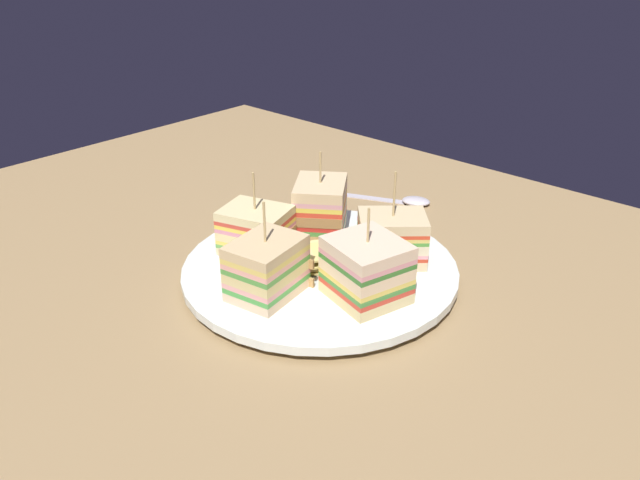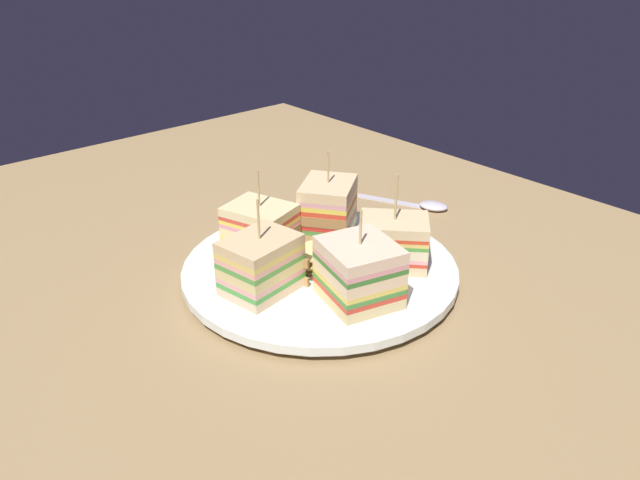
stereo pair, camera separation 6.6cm
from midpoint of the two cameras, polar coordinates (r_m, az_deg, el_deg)
name	(u,v)px [view 2 (the right image)]	position (r cm, az deg, el deg)	size (l,w,h in cm)	color
ground_plane	(320,285)	(68.80, 2.76, -4.21)	(119.27, 85.10, 1.80)	#9C7D52
plate	(320,270)	(67.82, 2.79, -2.83)	(29.47, 29.47, 1.68)	white
sandwich_wedge_0	(264,266)	(61.31, -2.08, -2.49)	(6.57, 7.95, 9.91)	beige
sandwich_wedge_1	(359,272)	(60.44, 6.68, -3.00)	(8.60, 8.11, 9.54)	#E2C686
sandwich_wedge_2	(393,242)	(67.30, 9.43, -0.25)	(8.88, 8.77, 10.25)	#D9B788
sandwich_wedge_3	(328,209)	(72.96, 3.31, 2.80)	(8.72, 9.08, 10.04)	beige
sandwich_wedge_4	(261,227)	(69.87, -2.71, 1.09)	(8.52, 7.49, 9.32)	beige
chip_pile	(312,255)	(66.20, 2.10, -1.45)	(7.29, 7.68, 2.37)	#ECD378
spoon	(420,204)	(86.65, 11.23, 3.15)	(14.67, 7.80, 1.00)	silver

